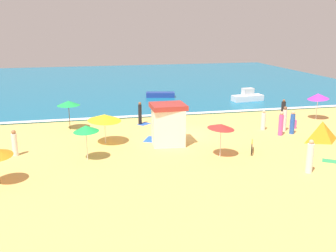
# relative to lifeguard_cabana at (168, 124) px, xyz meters

# --- Properties ---
(ground_plane) EXTENTS (60.00, 60.00, 0.00)m
(ground_plane) POSITION_rel_lifeguard_cabana_xyz_m (1.55, 2.01, -1.43)
(ground_plane) COLOR #EDBC60
(ocean_water) EXTENTS (60.00, 44.00, 0.10)m
(ocean_water) POSITION_rel_lifeguard_cabana_xyz_m (1.55, 30.01, -1.38)
(ocean_water) COLOR #146B93
(ocean_water) RESTS_ON ground_plane
(wave_breaker_foam) EXTENTS (57.00, 0.70, 0.01)m
(wave_breaker_foam) POSITION_rel_lifeguard_cabana_xyz_m (1.55, 8.31, -1.32)
(wave_breaker_foam) COLOR white
(wave_breaker_foam) RESTS_ON ocean_water
(lifeguard_cabana) EXTENTS (2.29, 2.11, 2.81)m
(lifeguard_cabana) POSITION_rel_lifeguard_cabana_xyz_m (0.00, 0.00, 0.00)
(lifeguard_cabana) COLOR white
(lifeguard_cabana) RESTS_ON ground_plane
(beach_umbrella_1) EXTENTS (3.19, 3.20, 2.15)m
(beach_umbrella_1) POSITION_rel_lifeguard_cabana_xyz_m (-4.18, 1.04, 0.43)
(beach_umbrella_1) COLOR silver
(beach_umbrella_1) RESTS_ON ground_plane
(beach_umbrella_2) EXTENTS (2.31, 2.30, 2.17)m
(beach_umbrella_2) POSITION_rel_lifeguard_cabana_xyz_m (2.56, -3.27, 0.52)
(beach_umbrella_2) COLOR silver
(beach_umbrella_2) RESTS_ON ground_plane
(beach_umbrella_3) EXTENTS (2.18, 2.18, 2.22)m
(beach_umbrella_3) POSITION_rel_lifeguard_cabana_xyz_m (-5.47, -2.05, 0.55)
(beach_umbrella_3) COLOR silver
(beach_umbrella_3) RESTS_ON ground_plane
(beach_umbrella_5) EXTENTS (2.00, 1.96, 2.36)m
(beach_umbrella_5) POSITION_rel_lifeguard_cabana_xyz_m (14.09, 4.09, 0.59)
(beach_umbrella_5) COLOR silver
(beach_umbrella_5) RESTS_ON ground_plane
(beach_umbrella_6) EXTENTS (2.04, 2.04, 2.28)m
(beach_umbrella_6) POSITION_rel_lifeguard_cabana_xyz_m (-6.64, 5.39, 0.67)
(beach_umbrella_6) COLOR #4C3823
(beach_umbrella_6) RESTS_ON ground_plane
(beach_tent) EXTENTS (2.43, 1.83, 1.42)m
(beach_tent) POSITION_rel_lifeguard_cabana_xyz_m (10.69, -1.66, -0.72)
(beach_tent) COLOR orange
(beach_tent) RESTS_ON ground_plane
(parked_bicycle) EXTENTS (0.85, 1.66, 0.76)m
(parked_bicycle) POSITION_rel_lifeguard_cabana_xyz_m (4.87, -2.85, -1.05)
(parked_bicycle) COLOR black
(parked_bicycle) RESTS_ON ground_plane
(beachgoer_0) EXTENTS (0.37, 0.37, 1.87)m
(beachgoer_0) POSITION_rel_lifeguard_cabana_xyz_m (-1.04, 5.80, -0.51)
(beachgoer_0) COLOR black
(beachgoer_0) RESTS_ON ground_plane
(beachgoer_1) EXTENTS (0.44, 0.44, 1.66)m
(beachgoer_1) POSITION_rel_lifeguard_cabana_xyz_m (-9.84, -0.20, -0.63)
(beachgoer_1) COLOR white
(beachgoer_1) RESTS_ON ground_plane
(beachgoer_2) EXTENTS (0.47, 0.47, 1.77)m
(beachgoer_2) POSITION_rel_lifeguard_cabana_xyz_m (9.62, 0.43, -0.59)
(beachgoer_2) COLOR blue
(beachgoer_2) RESTS_ON ground_plane
(beachgoer_3) EXTENTS (0.40, 0.40, 1.93)m
(beachgoer_3) POSITION_rel_lifeguard_cabana_xyz_m (9.48, 1.32, -0.49)
(beachgoer_3) COLOR white
(beachgoer_3) RESTS_ON ground_plane
(beachgoer_4) EXTENTS (0.43, 0.43, 1.91)m
(beachgoer_4) POSITION_rel_lifeguard_cabana_xyz_m (6.43, -6.84, -0.53)
(beachgoer_4) COLOR white
(beachgoer_4) RESTS_ON ground_plane
(beachgoer_5) EXTENTS (0.46, 0.46, 0.92)m
(beachgoer_5) POSITION_rel_lifeguard_cabana_xyz_m (10.58, 1.88, -1.03)
(beachgoer_5) COLOR #D84CA5
(beachgoer_5) RESTS_ON ground_plane
(beachgoer_6) EXTENTS (0.40, 0.40, 1.55)m
(beachgoer_6) POSITION_rel_lifeguard_cabana_xyz_m (8.04, 1.96, -0.71)
(beachgoer_6) COLOR white
(beachgoer_6) RESTS_ON ground_plane
(beachgoer_8) EXTENTS (0.47, 0.47, 1.81)m
(beachgoer_8) POSITION_rel_lifeguard_cabana_xyz_m (8.59, 0.26, -0.56)
(beachgoer_8) COLOR #D84CA5
(beachgoer_8) RESTS_ON ground_plane
(beachgoer_9) EXTENTS (0.44, 0.44, 1.76)m
(beachgoer_9) POSITION_rel_lifeguard_cabana_xyz_m (11.27, 4.73, -0.61)
(beachgoer_9) COLOR black
(beachgoer_9) RESTS_ON ground_plane
(beach_towel_0) EXTENTS (1.24, 1.19, 0.01)m
(beach_towel_0) POSITION_rel_lifeguard_cabana_xyz_m (-0.73, 5.79, -1.42)
(beach_towel_0) COLOR blue
(beach_towel_0) RESTS_ON ground_plane
(beach_towel_1) EXTENTS (1.32, 1.69, 0.01)m
(beach_towel_1) POSITION_rel_lifeguard_cabana_xyz_m (-0.97, 1.37, -1.42)
(beach_towel_1) COLOR blue
(beach_towel_1) RESTS_ON ground_plane
(beach_towel_2) EXTENTS (1.40, 1.28, 0.01)m
(beach_towel_2) POSITION_rel_lifeguard_cabana_xyz_m (8.88, -5.60, -1.42)
(beach_towel_2) COLOR green
(beach_towel_2) RESTS_ON ground_plane
(small_boat_0) EXTENTS (3.32, 1.78, 0.53)m
(small_boat_0) POSITION_rel_lifeguard_cabana_xyz_m (2.99, 16.92, -1.07)
(small_boat_0) COLOR navy
(small_boat_0) RESTS_ON ocean_water
(small_boat_1) EXTENTS (3.45, 1.62, 1.36)m
(small_boat_1) POSITION_rel_lifeguard_cabana_xyz_m (11.55, 12.67, -0.88)
(small_boat_1) COLOR white
(small_boat_1) RESTS_ON ocean_water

